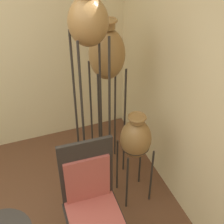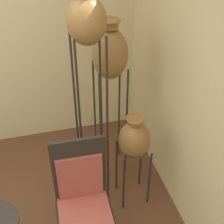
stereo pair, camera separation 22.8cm
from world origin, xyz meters
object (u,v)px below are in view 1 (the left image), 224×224
at_px(vase_stand_short, 136,139).
at_px(chair, 92,201).
at_px(vase_stand_tall, 89,30).
at_px(vase_stand_medium, 107,56).

relative_size(vase_stand_short, chair, 0.91).
bearing_deg(chair, vase_stand_tall, 72.65).
bearing_deg(vase_stand_short, chair, -143.51).
height_order(vase_stand_tall, chair, vase_stand_tall).
xyz_separation_m(vase_stand_tall, vase_stand_medium, (0.26, 0.35, -0.40)).
bearing_deg(chair, vase_stand_short, 38.58).
bearing_deg(vase_stand_medium, chair, -116.93).
bearing_deg(vase_stand_tall, chair, -109.44).
height_order(vase_stand_medium, vase_stand_short, vase_stand_medium).
relative_size(vase_stand_tall, vase_stand_medium, 1.22).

